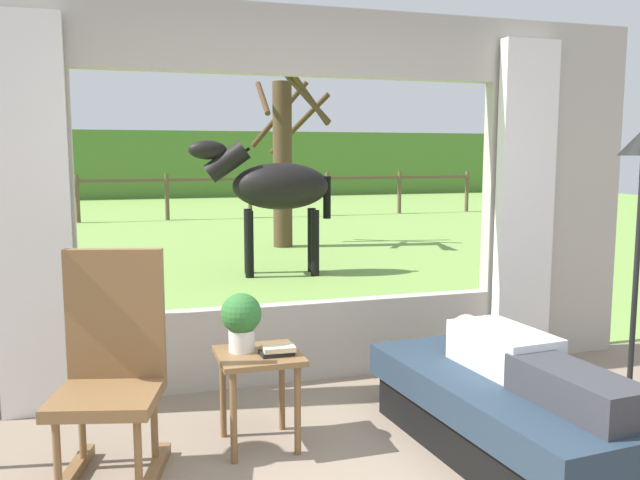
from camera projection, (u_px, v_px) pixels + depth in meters
name	position (u px, v px, depth m)	size (l,w,h in m)	color
back_wall_with_window	(300.00, 203.00, 4.56)	(5.20, 0.12, 2.55)	#ADA599
curtain_panel_left	(31.00, 219.00, 3.93)	(0.44, 0.10, 2.40)	silver
curtain_panel_right	(525.00, 206.00, 4.93)	(0.44, 0.10, 2.40)	silver
outdoor_pasture_lawn	(171.00, 224.00, 15.04)	(36.00, 21.68, 0.02)	#759E47
distant_hill_ridge	(147.00, 164.00, 24.20)	(36.00, 2.00, 2.40)	#4E7931
recliner_sofa	(517.00, 414.00, 3.51)	(1.03, 1.76, 0.42)	black
reclining_person	(525.00, 361.00, 3.43)	(0.39, 1.44, 0.22)	silver
rocking_chair	(112.00, 369.00, 3.23)	(0.62, 0.77, 1.12)	brown
side_table	(259.00, 370.00, 3.59)	(0.44, 0.44, 0.52)	brown
potted_plant	(241.00, 318.00, 3.59)	(0.22, 0.22, 0.32)	silver
book_stack	(278.00, 350.00, 3.54)	(0.19, 0.13, 0.05)	black
horse	(274.00, 187.00, 8.53)	(1.82, 0.74, 1.73)	black
pasture_tree	(284.00, 156.00, 11.10)	(1.27, 1.66, 3.08)	#4C3823
pasture_fence_line	(167.00, 189.00, 15.75)	(16.10, 0.10, 1.10)	brown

